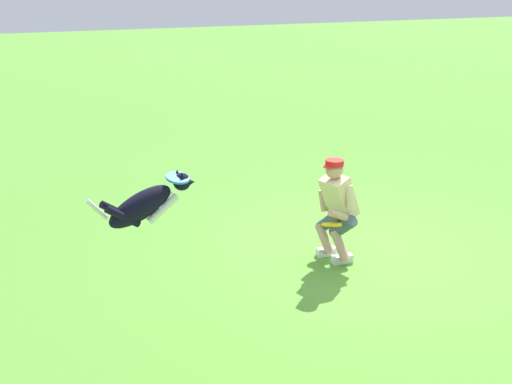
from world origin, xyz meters
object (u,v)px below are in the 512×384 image
at_px(dog, 146,204).
at_px(frisbee_flying, 178,178).
at_px(person, 337,206).
at_px(frisbee_held, 332,225).

height_order(dog, frisbee_flying, dog).
xyz_separation_m(dog, frisbee_flying, (-0.32, -0.05, 0.21)).
bearing_deg(frisbee_flying, person, -156.31).
bearing_deg(person, dog, 4.58).
distance_m(dog, frisbee_held, 2.49).
xyz_separation_m(frisbee_flying, frisbee_held, (-1.95, -0.63, -0.98)).
xyz_separation_m(person, dog, (2.49, 1.00, 0.68)).
distance_m(person, frisbee_held, 0.40).
xyz_separation_m(person, frisbee_flying, (2.16, 0.95, 0.89)).
xyz_separation_m(dog, frisbee_held, (-2.27, -0.68, -0.77)).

